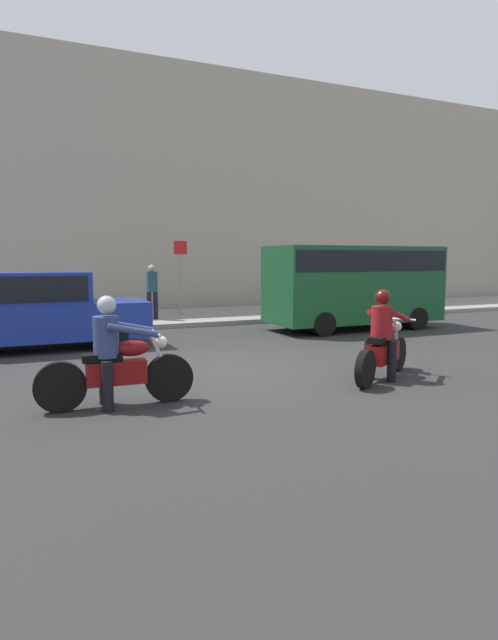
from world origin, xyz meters
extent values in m
plane|color=#2C2C2C|center=(0.00, 0.00, 0.00)|extent=(80.00, 80.00, 0.00)
cube|color=gray|center=(0.00, 8.00, 0.07)|extent=(40.00, 4.40, 0.14)
cube|color=#A89E8E|center=(0.00, 11.40, 4.65)|extent=(40.00, 1.40, 9.30)
cylinder|color=black|center=(2.76, -1.33, 0.30)|extent=(0.58, 0.43, 0.61)
cylinder|color=black|center=(1.43, -2.17, 0.30)|extent=(0.58, 0.43, 0.61)
cylinder|color=silver|center=(2.66, -1.39, 0.63)|extent=(0.31, 0.23, 0.72)
cube|color=maroon|center=(2.10, -1.75, 0.44)|extent=(0.88, 0.70, 0.32)
ellipsoid|color=maroon|center=(2.28, -1.63, 0.79)|extent=(0.53, 0.46, 0.22)
cube|color=black|center=(1.94, -1.85, 0.69)|extent=(0.57, 0.48, 0.10)
cylinder|color=silver|center=(2.61, -1.42, 0.95)|extent=(0.41, 0.61, 0.04)
sphere|color=silver|center=(2.68, -1.38, 0.81)|extent=(0.17, 0.17, 0.17)
cylinder|color=silver|center=(1.76, -1.77, 0.32)|extent=(0.63, 0.43, 0.07)
cylinder|color=black|center=(2.08, -1.99, 0.34)|extent=(0.21, 0.21, 0.67)
cylinder|color=black|center=(1.87, -1.65, 0.34)|extent=(0.21, 0.21, 0.67)
cylinder|color=maroon|center=(1.99, -1.81, 0.96)|extent=(0.47, 0.47, 0.54)
cylinder|color=maroon|center=(2.42, -1.80, 1.04)|extent=(0.68, 0.48, 0.26)
cylinder|color=maroon|center=(2.18, -1.43, 1.04)|extent=(0.68, 0.48, 0.26)
sphere|color=tan|center=(2.01, -1.80, 1.36)|extent=(0.20, 0.20, 0.20)
sphere|color=#510F0F|center=(2.01, -1.80, 1.39)|extent=(0.25, 0.25, 0.25)
cylinder|color=black|center=(-1.56, -1.66, 0.34)|extent=(0.68, 0.15, 0.68)
cylinder|color=black|center=(-3.01, -1.59, 0.34)|extent=(0.68, 0.15, 0.68)
cylinder|color=silver|center=(-1.68, -1.66, 0.67)|extent=(0.34, 0.07, 0.72)
cube|color=maroon|center=(-2.28, -1.63, 0.48)|extent=(0.81, 0.32, 0.32)
ellipsoid|color=maroon|center=(-2.06, -1.64, 0.80)|extent=(0.49, 0.26, 0.22)
cube|color=black|center=(-2.46, -1.62, 0.70)|extent=(0.53, 0.26, 0.10)
cylinder|color=silver|center=(-1.74, -1.65, 1.00)|extent=(0.07, 0.70, 0.04)
sphere|color=silver|center=(-1.66, -1.66, 0.86)|extent=(0.17, 0.17, 0.17)
cylinder|color=silver|center=(-2.58, -1.45, 0.36)|extent=(0.70, 0.10, 0.07)
cylinder|color=black|center=(-2.43, -1.82, 0.34)|extent=(0.16, 0.16, 0.68)
cylinder|color=black|center=(-2.41, -1.42, 0.34)|extent=(0.16, 0.16, 0.68)
cylinder|color=navy|center=(-2.40, -1.62, 0.97)|extent=(0.36, 0.36, 0.55)
cylinder|color=navy|center=(-2.08, -1.86, 1.07)|extent=(0.69, 0.12, 0.23)
cylinder|color=navy|center=(-2.06, -1.42, 1.07)|extent=(0.69, 0.12, 0.23)
sphere|color=tan|center=(-2.38, -1.62, 1.37)|extent=(0.20, 0.20, 0.20)
sphere|color=#B7B7BC|center=(-2.38, -1.62, 1.40)|extent=(0.25, 0.25, 0.25)
cube|color=navy|center=(-3.02, 3.64, 0.64)|extent=(4.58, 1.76, 0.80)
cube|color=navy|center=(-3.25, 3.64, 1.38)|extent=(2.52, 1.62, 0.68)
cube|color=black|center=(-3.25, 3.64, 1.38)|extent=(2.32, 1.65, 0.54)
cylinder|color=black|center=(-1.60, 3.64, 0.32)|extent=(0.64, 1.82, 0.64)
cube|color=#164C28|center=(5.29, 3.63, 1.29)|extent=(4.98, 1.90, 2.11)
cube|color=black|center=(5.29, 3.63, 1.95)|extent=(4.84, 1.93, 0.56)
cylinder|color=black|center=(6.84, 3.63, 0.32)|extent=(0.64, 1.96, 0.64)
cylinder|color=black|center=(3.75, 3.63, 0.32)|extent=(0.64, 1.96, 0.64)
cylinder|color=gray|center=(1.52, 8.15, 1.38)|extent=(0.08, 0.08, 2.48)
cube|color=red|center=(1.52, 8.12, 2.37)|extent=(0.44, 0.03, 0.44)
cylinder|color=black|center=(0.21, 7.14, 0.56)|extent=(0.14, 0.14, 0.84)
cylinder|color=black|center=(0.41, 7.14, 0.56)|extent=(0.14, 0.14, 0.84)
cylinder|color=#234256|center=(0.31, 7.14, 1.30)|extent=(0.34, 0.34, 0.63)
sphere|color=tan|center=(0.31, 7.14, 1.72)|extent=(0.21, 0.21, 0.21)
camera|label=1|loc=(-3.44, -8.69, 2.01)|focal=29.19mm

